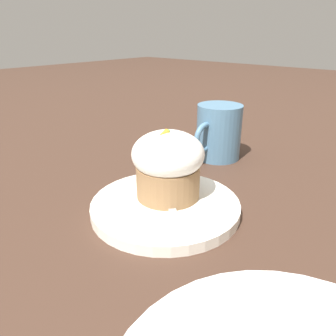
# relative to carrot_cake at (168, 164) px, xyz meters

# --- Properties ---
(ground_plane) EXTENTS (4.00, 4.00, 0.00)m
(ground_plane) POSITION_rel_carrot_cake_xyz_m (0.02, 0.01, -0.07)
(ground_plane) COLOR #3D281E
(dessert_plate) EXTENTS (0.21, 0.21, 0.02)m
(dessert_plate) POSITION_rel_carrot_cake_xyz_m (0.02, 0.01, -0.06)
(dessert_plate) COLOR white
(dessert_plate) RESTS_ON ground_plane
(carrot_cake) EXTENTS (0.10, 0.10, 0.10)m
(carrot_cake) POSITION_rel_carrot_cake_xyz_m (0.00, 0.00, 0.00)
(carrot_cake) COLOR olive
(carrot_cake) RESTS_ON dessert_plate
(spoon) EXTENTS (0.10, 0.11, 0.01)m
(spoon) POSITION_rel_carrot_cake_xyz_m (0.01, 0.01, -0.05)
(spoon) COLOR #B7B7BC
(spoon) RESTS_ON dessert_plate
(coffee_cup) EXTENTS (0.12, 0.09, 0.11)m
(coffee_cup) POSITION_rel_carrot_cake_xyz_m (-0.21, -0.05, -0.01)
(coffee_cup) COLOR teal
(coffee_cup) RESTS_ON ground_plane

